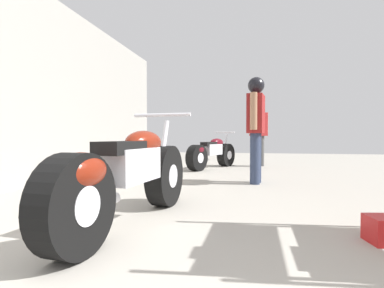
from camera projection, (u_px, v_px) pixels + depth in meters
ground_plane at (209, 186)px, 4.56m from camera, size 18.81×18.81×0.00m
garage_partition_left at (54, 90)px, 5.06m from camera, size 0.08×8.62×3.03m
motorcycle_maroon_cruiser at (129, 176)px, 2.51m from camera, size 0.63×2.12×0.99m
motorcycle_black_naked at (212, 153)px, 7.04m from camera, size 0.95×1.78×0.87m
mechanic_in_blue at (259, 131)px, 7.58m from camera, size 0.52×0.52×1.58m
mechanic_with_helmet at (256, 120)px, 4.81m from camera, size 0.29×0.67×1.69m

